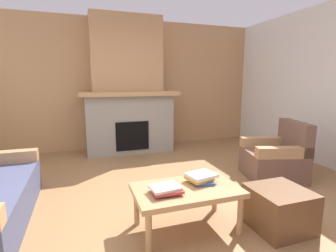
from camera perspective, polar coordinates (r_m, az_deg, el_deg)
name	(u,v)px	position (r m, az deg, el deg)	size (l,w,h in m)	color
ground	(171,208)	(3.04, 0.61, -17.89)	(9.00, 9.00, 0.00)	olive
wall_back_wood_panel	(125,85)	(5.61, -9.74, 9.10)	(6.00, 0.12, 2.70)	tan
fireplace	(128,94)	(5.25, -9.02, 7.03)	(1.90, 0.82, 2.70)	gray
armchair	(276,158)	(4.13, 23.08, -6.73)	(0.94, 0.94, 0.85)	brown
coffee_table	(187,193)	(2.50, 4.26, -14.78)	(1.00, 0.60, 0.43)	tan
ottoman	(279,209)	(2.82, 23.69, -16.67)	(0.52, 0.52, 0.40)	brown
book_stack_near_edge	(166,189)	(2.35, -0.48, -14.03)	(0.29, 0.23, 0.07)	#7A3D84
book_stack_center	(201,178)	(2.60, 7.46, -11.44)	(0.31, 0.27, 0.09)	#335699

